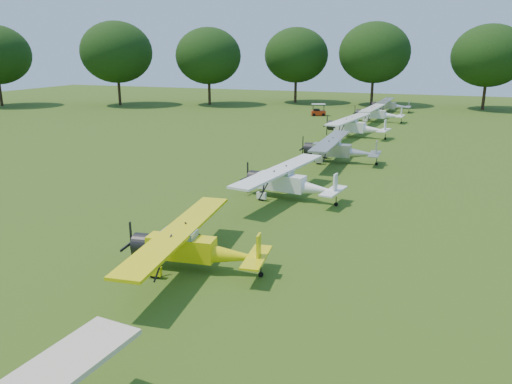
% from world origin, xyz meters
% --- Properties ---
extents(ground, '(160.00, 160.00, 0.00)m').
position_xyz_m(ground, '(0.00, 0.00, 0.00)').
color(ground, '#2E5114').
rests_on(ground, ground).
extents(tree_belt, '(137.36, 130.27, 14.52)m').
position_xyz_m(tree_belt, '(3.57, 0.16, 8.03)').
color(tree_belt, black).
rests_on(tree_belt, ground).
extents(aircraft_2, '(5.86, 9.32, 1.83)m').
position_xyz_m(aircraft_2, '(-0.35, -9.02, 1.07)').
color(aircraft_2, yellow).
rests_on(aircraft_2, ground).
extents(aircraft_3, '(6.22, 9.86, 1.94)m').
position_xyz_m(aircraft_3, '(0.41, 1.98, 1.13)').
color(aircraft_3, white).
rests_on(aircraft_3, ground).
extents(aircraft_4, '(6.20, 9.85, 1.95)m').
position_xyz_m(aircraft_4, '(1.18, 12.89, 1.14)').
color(aircraft_4, '#B3B3B8').
rests_on(aircraft_4, ground).
extents(aircraft_5, '(6.57, 10.41, 2.04)m').
position_xyz_m(aircraft_5, '(0.42, 25.30, 1.19)').
color(aircraft_5, white).
rests_on(aircraft_5, ground).
extents(aircraft_6, '(6.09, 9.71, 1.91)m').
position_xyz_m(aircraft_6, '(1.15, 37.50, 1.12)').
color(aircraft_6, white).
rests_on(aircraft_6, ground).
extents(aircraft_7, '(5.71, 9.07, 1.79)m').
position_xyz_m(aircraft_7, '(1.46, 48.64, 1.05)').
color(aircraft_7, '#B3B3B8').
rests_on(aircraft_7, ground).
extents(golf_cart, '(2.11, 1.68, 1.58)m').
position_xyz_m(golf_cart, '(-7.07, 40.79, 0.53)').
color(golf_cart, red).
rests_on(golf_cart, ground).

